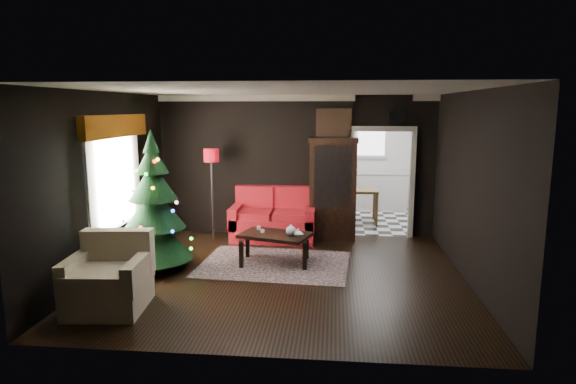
# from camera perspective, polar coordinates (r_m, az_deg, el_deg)

# --- Properties ---
(floor) EXTENTS (5.50, 5.50, 0.00)m
(floor) POSITION_cam_1_polar(r_m,az_deg,el_deg) (7.57, -0.66, -9.78)
(floor) COLOR black
(floor) RESTS_ON ground
(ceiling) EXTENTS (5.50, 5.50, 0.00)m
(ceiling) POSITION_cam_1_polar(r_m,az_deg,el_deg) (7.14, -0.70, 11.90)
(ceiling) COLOR white
(ceiling) RESTS_ON ground
(wall_back) EXTENTS (5.50, 0.00, 5.50)m
(wall_back) POSITION_cam_1_polar(r_m,az_deg,el_deg) (9.69, 0.90, 3.07)
(wall_back) COLOR black
(wall_back) RESTS_ON ground
(wall_front) EXTENTS (5.50, 0.00, 5.50)m
(wall_front) POSITION_cam_1_polar(r_m,az_deg,el_deg) (4.79, -3.88, -4.00)
(wall_front) COLOR black
(wall_front) RESTS_ON ground
(wall_left) EXTENTS (0.00, 5.50, 5.50)m
(wall_left) POSITION_cam_1_polar(r_m,az_deg,el_deg) (8.00, -20.68, 0.99)
(wall_left) COLOR black
(wall_left) RESTS_ON ground
(wall_right) EXTENTS (0.00, 5.50, 5.50)m
(wall_right) POSITION_cam_1_polar(r_m,az_deg,el_deg) (7.45, 20.85, 0.37)
(wall_right) COLOR black
(wall_right) RESTS_ON ground
(doorway) EXTENTS (1.10, 0.10, 2.10)m
(doorway) POSITION_cam_1_polar(r_m,az_deg,el_deg) (9.75, 10.91, 0.86)
(doorway) COLOR beige
(doorway) RESTS_ON ground
(left_window) EXTENTS (0.05, 1.60, 1.40)m
(left_window) POSITION_cam_1_polar(r_m,az_deg,el_deg) (8.15, -19.84, 1.55)
(left_window) COLOR white
(left_window) RESTS_ON wall_left
(valance) EXTENTS (0.12, 2.10, 0.35)m
(valance) POSITION_cam_1_polar(r_m,az_deg,el_deg) (8.05, -19.66, 7.33)
(valance) COLOR #733808
(valance) RESTS_ON wall_left
(kitchen_floor) EXTENTS (3.00, 3.00, 0.00)m
(kitchen_floor) POSITION_cam_1_polar(r_m,az_deg,el_deg) (11.42, 10.04, -3.17)
(kitchen_floor) COLOR white
(kitchen_floor) RESTS_ON ground
(kitchen_window) EXTENTS (0.70, 0.06, 0.70)m
(kitchen_window) POSITION_cam_1_polar(r_m,az_deg,el_deg) (12.60, 9.76, 5.88)
(kitchen_window) COLOR white
(kitchen_window) RESTS_ON ground
(rug) EXTENTS (2.52, 1.91, 0.01)m
(rug) POSITION_cam_1_polar(r_m,az_deg,el_deg) (8.06, -1.60, -8.50)
(rug) COLOR #2A2126
(rug) RESTS_ON ground
(loveseat) EXTENTS (1.70, 0.90, 1.00)m
(loveseat) POSITION_cam_1_polar(r_m,az_deg,el_deg) (9.44, -1.75, -2.66)
(loveseat) COLOR maroon
(loveseat) RESTS_ON ground
(curio_cabinet) EXTENTS (0.90, 0.45, 1.90)m
(curio_cabinet) POSITION_cam_1_polar(r_m,az_deg,el_deg) (9.50, 5.30, 0.15)
(curio_cabinet) COLOR black
(curio_cabinet) RESTS_ON ground
(floor_lamp) EXTENTS (0.41, 0.41, 1.90)m
(floor_lamp) POSITION_cam_1_polar(r_m,az_deg,el_deg) (9.53, -8.92, -0.62)
(floor_lamp) COLOR black
(floor_lamp) RESTS_ON ground
(christmas_tree) EXTENTS (1.39, 1.39, 2.21)m
(christmas_tree) POSITION_cam_1_polar(r_m,az_deg,el_deg) (7.86, -15.54, -1.48)
(christmas_tree) COLOR black
(christmas_tree) RESTS_ON ground
(armchair) EXTENTS (1.05, 1.05, 0.99)m
(armchair) POSITION_cam_1_polar(r_m,az_deg,el_deg) (6.63, -20.54, -9.12)
(armchair) COLOR tan
(armchair) RESTS_ON ground
(coffee_table) EXTENTS (1.26, 0.97, 0.50)m
(coffee_table) POSITION_cam_1_polar(r_m,az_deg,el_deg) (8.03, -1.54, -6.65)
(coffee_table) COLOR black
(coffee_table) RESTS_ON rug
(teapot) EXTENTS (0.22, 0.22, 0.17)m
(teapot) POSITION_cam_1_polar(r_m,az_deg,el_deg) (7.82, 0.34, -4.55)
(teapot) COLOR silver
(teapot) RESTS_ON coffee_table
(cup_a) EXTENTS (0.08, 0.08, 0.05)m
(cup_a) POSITION_cam_1_polar(r_m,az_deg,el_deg) (8.26, -3.48, -4.22)
(cup_a) COLOR white
(cup_a) RESTS_ON coffee_table
(cup_b) EXTENTS (0.07, 0.07, 0.05)m
(cup_b) POSITION_cam_1_polar(r_m,az_deg,el_deg) (8.04, -3.02, -4.61)
(cup_b) COLOR white
(cup_b) RESTS_ON coffee_table
(book) EXTENTS (0.17, 0.08, 0.24)m
(book) POSITION_cam_1_polar(r_m,az_deg,el_deg) (7.90, 0.42, -4.16)
(book) COLOR #9E845F
(book) RESTS_ON coffee_table
(wall_clock) EXTENTS (0.32, 0.32, 0.06)m
(wall_clock) POSITION_cam_1_polar(r_m,az_deg,el_deg) (9.61, 12.69, 8.64)
(wall_clock) COLOR silver
(wall_clock) RESTS_ON wall_back
(painting) EXTENTS (0.62, 0.05, 0.52)m
(painting) POSITION_cam_1_polar(r_m,az_deg,el_deg) (9.55, 5.43, 8.05)
(painting) COLOR tan
(painting) RESTS_ON wall_back
(kitchen_counter) EXTENTS (1.80, 0.60, 0.90)m
(kitchen_counter) POSITION_cam_1_polar(r_m,az_deg,el_deg) (12.50, 9.68, 0.08)
(kitchen_counter) COLOR silver
(kitchen_counter) RESTS_ON ground
(kitchen_table) EXTENTS (0.70, 0.70, 0.75)m
(kitchen_table) POSITION_cam_1_polar(r_m,az_deg,el_deg) (11.02, 8.66, -1.60)
(kitchen_table) COLOR brown
(kitchen_table) RESTS_ON ground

